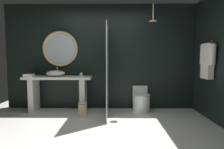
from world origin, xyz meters
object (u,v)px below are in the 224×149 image
object	(u,v)px
waste_bin	(83,109)
folded_hand_towel	(29,76)
vessel_sink	(56,73)
toilet	(141,100)
tumbler_cup	(81,75)
hanging_bathrobe	(207,59)
round_wall_mirror	(60,49)
rain_shower_head	(153,19)
tissue_box	(30,75)

from	to	relation	value
waste_bin	folded_hand_towel	world-z (taller)	folded_hand_towel
vessel_sink	toilet	world-z (taller)	vessel_sink
tumbler_cup	hanging_bathrobe	xyz separation A→B (m)	(2.69, -0.59, 0.37)
vessel_sink	round_wall_mirror	size ratio (longest dim) A/B	0.51
round_wall_mirror	toilet	world-z (taller)	round_wall_mirror
toilet	waste_bin	world-z (taller)	toilet
tumbler_cup	rain_shower_head	bearing A→B (deg)	-3.63
vessel_sink	waste_bin	size ratio (longest dim) A/B	1.35
tumbler_cup	toilet	distance (m)	1.57
vessel_sink	toilet	xyz separation A→B (m)	(2.05, -0.00, -0.66)
tissue_box	rain_shower_head	distance (m)	3.17
tumbler_cup	folded_hand_towel	xyz separation A→B (m)	(-1.19, -0.13, -0.01)
tumbler_cup	toilet	bearing A→B (deg)	1.45
tissue_box	round_wall_mirror	size ratio (longest dim) A/B	0.20
round_wall_mirror	hanging_bathrobe	world-z (taller)	round_wall_mirror
vessel_sink	waste_bin	world-z (taller)	vessel_sink
tissue_box	round_wall_mirror	distance (m)	0.94
folded_hand_towel	waste_bin	bearing A→B (deg)	-12.26
vessel_sink	round_wall_mirror	bearing A→B (deg)	71.75
tumbler_cup	hanging_bathrobe	size ratio (longest dim) A/B	0.12
vessel_sink	hanging_bathrobe	size ratio (longest dim) A/B	0.57
toilet	vessel_sink	bearing A→B (deg)	179.89
hanging_bathrobe	folded_hand_towel	size ratio (longest dim) A/B	3.67
toilet	folded_hand_towel	size ratio (longest dim) A/B	2.74
hanging_bathrobe	toilet	distance (m)	1.72
vessel_sink	rain_shower_head	distance (m)	2.60
hanging_bathrobe	toilet	xyz separation A→B (m)	(-1.26, 0.63, -1.00)
round_wall_mirror	toilet	distance (m)	2.35
tumbler_cup	hanging_bathrobe	distance (m)	2.78
tissue_box	folded_hand_towel	world-z (taller)	tissue_box
toilet	tumbler_cup	bearing A→B (deg)	-178.55
round_wall_mirror	toilet	size ratio (longest dim) A/B	1.48
rain_shower_head	waste_bin	xyz separation A→B (m)	(-1.57, -0.30, -2.00)
vessel_sink	rain_shower_head	world-z (taller)	rain_shower_head
toilet	rain_shower_head	bearing A→B (deg)	-31.83
waste_bin	hanging_bathrobe	bearing A→B (deg)	-4.05
rain_shower_head	tumbler_cup	bearing A→B (deg)	176.37
rain_shower_head	toilet	world-z (taller)	rain_shower_head
toilet	folded_hand_towel	distance (m)	2.70
round_wall_mirror	waste_bin	world-z (taller)	round_wall_mirror
tissue_box	rain_shower_head	xyz separation A→B (m)	(2.89, -0.16, 1.29)
vessel_sink	tumbler_cup	distance (m)	0.62
hanging_bathrobe	waste_bin	size ratio (longest dim) A/B	2.38
tumbler_cup	toilet	world-z (taller)	tumbler_cup
round_wall_mirror	rain_shower_head	size ratio (longest dim) A/B	2.18
tumbler_cup	round_wall_mirror	bearing A→B (deg)	156.29
vessel_sink	tumbler_cup	world-z (taller)	vessel_sink
vessel_sink	tumbler_cup	xyz separation A→B (m)	(0.62, -0.04, -0.03)
vessel_sink	folded_hand_towel	distance (m)	0.59
tissue_box	round_wall_mirror	bearing A→B (deg)	15.56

